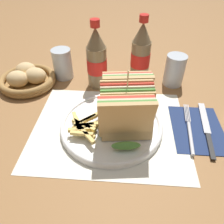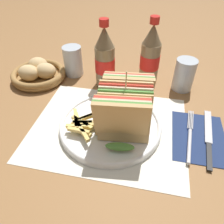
{
  "view_description": "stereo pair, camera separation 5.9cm",
  "coord_description": "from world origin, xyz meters",
  "px_view_note": "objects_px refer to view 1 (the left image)",
  "views": [
    {
      "loc": [
        0.04,
        -0.4,
        0.42
      ],
      "look_at": [
        0.01,
        0.05,
        0.04
      ],
      "focal_mm": 35.0,
      "sensor_mm": 36.0,
      "label": 1
    },
    {
      "loc": [
        0.1,
        -0.39,
        0.42
      ],
      "look_at": [
        0.01,
        0.05,
        0.04
      ],
      "focal_mm": 35.0,
      "sensor_mm": 36.0,
      "label": 2
    }
  ],
  "objects_px": {
    "knife": "(207,129)",
    "glass_far": "(63,65)",
    "coke_bottle_far": "(141,54)",
    "glass_near": "(174,72)",
    "coke_bottle_near": "(97,60)",
    "bread_basket": "(28,79)",
    "plate_main": "(111,125)",
    "club_sandwich": "(126,106)",
    "fork": "(190,131)"
  },
  "relations": [
    {
      "from": "coke_bottle_far",
      "to": "glass_near",
      "type": "xyz_separation_m",
      "value": [
        0.12,
        -0.03,
        -0.05
      ]
    },
    {
      "from": "plate_main",
      "to": "fork",
      "type": "distance_m",
      "value": 0.21
    },
    {
      "from": "knife",
      "to": "glass_near",
      "type": "xyz_separation_m",
      "value": [
        -0.06,
        0.23,
        0.04
      ]
    },
    {
      "from": "knife",
      "to": "glass_near",
      "type": "bearing_deg",
      "value": 110.88
    },
    {
      "from": "bread_basket",
      "to": "plate_main",
      "type": "bearing_deg",
      "value": -32.32
    },
    {
      "from": "plate_main",
      "to": "club_sandwich",
      "type": "xyz_separation_m",
      "value": [
        0.04,
        -0.0,
        0.07
      ]
    },
    {
      "from": "knife",
      "to": "glass_far",
      "type": "bearing_deg",
      "value": 157.14
    },
    {
      "from": "plate_main",
      "to": "club_sandwich",
      "type": "distance_m",
      "value": 0.08
    },
    {
      "from": "fork",
      "to": "knife",
      "type": "relative_size",
      "value": 0.88
    },
    {
      "from": "glass_far",
      "to": "bread_basket",
      "type": "distance_m",
      "value": 0.13
    },
    {
      "from": "knife",
      "to": "glass_far",
      "type": "xyz_separation_m",
      "value": [
        -0.45,
        0.24,
        0.04
      ]
    },
    {
      "from": "coke_bottle_far",
      "to": "glass_near",
      "type": "height_order",
      "value": "coke_bottle_far"
    },
    {
      "from": "knife",
      "to": "coke_bottle_far",
      "type": "relative_size",
      "value": 0.97
    },
    {
      "from": "glass_near",
      "to": "bread_basket",
      "type": "bearing_deg",
      "value": -174.94
    },
    {
      "from": "coke_bottle_near",
      "to": "bread_basket",
      "type": "distance_m",
      "value": 0.25
    },
    {
      "from": "fork",
      "to": "glass_far",
      "type": "distance_m",
      "value": 0.48
    },
    {
      "from": "plate_main",
      "to": "fork",
      "type": "xyz_separation_m",
      "value": [
        0.21,
        -0.01,
        -0.0
      ]
    },
    {
      "from": "club_sandwich",
      "to": "glass_far",
      "type": "distance_m",
      "value": 0.34
    },
    {
      "from": "glass_far",
      "to": "club_sandwich",
      "type": "bearing_deg",
      "value": -48.0
    },
    {
      "from": "coke_bottle_near",
      "to": "bread_basket",
      "type": "bearing_deg",
      "value": -175.7
    },
    {
      "from": "knife",
      "to": "coke_bottle_near",
      "type": "distance_m",
      "value": 0.39
    },
    {
      "from": "glass_near",
      "to": "knife",
      "type": "bearing_deg",
      "value": -74.59
    },
    {
      "from": "coke_bottle_near",
      "to": "bread_basket",
      "type": "relative_size",
      "value": 1.18
    },
    {
      "from": "club_sandwich",
      "to": "coke_bottle_near",
      "type": "height_order",
      "value": "coke_bottle_near"
    },
    {
      "from": "fork",
      "to": "knife",
      "type": "height_order",
      "value": "fork"
    },
    {
      "from": "plate_main",
      "to": "coke_bottle_near",
      "type": "bearing_deg",
      "value": 106.78
    },
    {
      "from": "knife",
      "to": "bread_basket",
      "type": "relative_size",
      "value": 1.15
    },
    {
      "from": "glass_far",
      "to": "bread_basket",
      "type": "relative_size",
      "value": 0.56
    },
    {
      "from": "club_sandwich",
      "to": "bread_basket",
      "type": "relative_size",
      "value": 1.1
    },
    {
      "from": "knife",
      "to": "bread_basket",
      "type": "height_order",
      "value": "bread_basket"
    },
    {
      "from": "glass_near",
      "to": "bread_basket",
      "type": "height_order",
      "value": "glass_near"
    },
    {
      "from": "plate_main",
      "to": "bread_basket",
      "type": "relative_size",
      "value": 1.47
    },
    {
      "from": "coke_bottle_near",
      "to": "coke_bottle_far",
      "type": "relative_size",
      "value": 1.0
    },
    {
      "from": "plate_main",
      "to": "bread_basket",
      "type": "height_order",
      "value": "bread_basket"
    },
    {
      "from": "plate_main",
      "to": "bread_basket",
      "type": "bearing_deg",
      "value": 147.68
    },
    {
      "from": "coke_bottle_near",
      "to": "coke_bottle_far",
      "type": "height_order",
      "value": "same"
    },
    {
      "from": "coke_bottle_far",
      "to": "glass_near",
      "type": "distance_m",
      "value": 0.13
    },
    {
      "from": "glass_far",
      "to": "coke_bottle_far",
      "type": "bearing_deg",
      "value": 2.27
    },
    {
      "from": "plate_main",
      "to": "glass_far",
      "type": "xyz_separation_m",
      "value": [
        -0.19,
        0.25,
        0.04
      ]
    },
    {
      "from": "plate_main",
      "to": "fork",
      "type": "height_order",
      "value": "plate_main"
    },
    {
      "from": "coke_bottle_near",
      "to": "knife",
      "type": "bearing_deg",
      "value": -31.94
    },
    {
      "from": "coke_bottle_near",
      "to": "glass_near",
      "type": "relative_size",
      "value": 2.1
    },
    {
      "from": "glass_far",
      "to": "fork",
      "type": "bearing_deg",
      "value": -32.78
    },
    {
      "from": "plate_main",
      "to": "coke_bottle_near",
      "type": "distance_m",
      "value": 0.24
    },
    {
      "from": "fork",
      "to": "glass_near",
      "type": "bearing_deg",
      "value": 98.62
    },
    {
      "from": "glass_near",
      "to": "bread_basket",
      "type": "relative_size",
      "value": 0.56
    },
    {
      "from": "fork",
      "to": "knife",
      "type": "xyz_separation_m",
      "value": [
        0.05,
        0.02,
        -0.0
      ]
    },
    {
      "from": "glass_far",
      "to": "bread_basket",
      "type": "bearing_deg",
      "value": -151.74
    },
    {
      "from": "bread_basket",
      "to": "coke_bottle_near",
      "type": "bearing_deg",
      "value": 4.3
    },
    {
      "from": "coke_bottle_far",
      "to": "glass_far",
      "type": "height_order",
      "value": "coke_bottle_far"
    }
  ]
}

